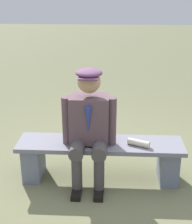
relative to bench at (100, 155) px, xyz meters
name	(u,v)px	position (x,y,z in m)	size (l,w,h in m)	color
ground_plane	(100,178)	(0.00, 0.00, -0.28)	(30.00, 30.00, 0.00)	#676948
bench	(100,155)	(0.00, 0.00, 0.00)	(1.79, 0.43, 0.44)	slate
seated_man	(89,123)	(0.12, 0.06, 0.41)	(0.57, 0.61, 1.26)	#574048
rolled_magazine	(139,143)	(-0.41, 0.06, 0.19)	(0.07, 0.07, 0.24)	beige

